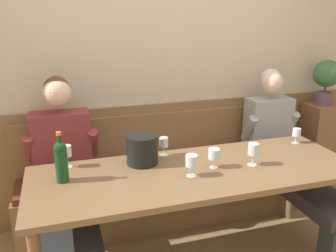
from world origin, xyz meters
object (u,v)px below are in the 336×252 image
object	(u,v)px
person_center_left_seat	(65,183)
wine_glass_mid_left	(67,152)
wine_bottle_green_tall	(61,160)
wine_glass_left_end	(191,161)
wine_glass_center_front	(214,155)
ice_bucket	(142,149)
potted_plant	(327,77)
wine_glass_near_bucket	(297,133)
wine_glass_right_end	(253,150)
person_center_right_seat	(287,155)
dining_table	(197,181)
wine_glass_center_rear	(164,143)
wall_bench	(168,190)

from	to	relation	value
person_center_left_seat	wine_glass_mid_left	distance (m)	0.23
wine_bottle_green_tall	wine_glass_left_end	distance (m)	0.82
wine_bottle_green_tall	wine_glass_center_front	world-z (taller)	wine_bottle_green_tall
ice_bucket	wine_glass_center_front	xyz separation A→B (m)	(0.45, -0.22, -0.01)
wine_glass_mid_left	potted_plant	xyz separation A→B (m)	(2.40, 0.37, 0.33)
wine_glass_near_bucket	wine_glass_right_end	bearing A→B (deg)	-153.10
wine_glass_mid_left	potted_plant	size ratio (longest dim) A/B	0.37
person_center_right_seat	wine_bottle_green_tall	distance (m)	1.85
ice_bucket	potted_plant	world-z (taller)	potted_plant
dining_table	wine_glass_left_end	bearing A→B (deg)	-132.00
wine_glass_right_end	wine_glass_center_rear	bearing A→B (deg)	147.14
person_center_left_seat	wine_glass_mid_left	world-z (taller)	person_center_left_seat
wine_bottle_green_tall	ice_bucket	bearing A→B (deg)	13.17
wine_bottle_green_tall	wine_glass_right_end	size ratio (longest dim) A/B	2.07
wine_glass_center_front	wine_glass_mid_left	xyz separation A→B (m)	(-0.96, 0.31, 0.01)
wine_bottle_green_tall	wine_glass_center_rear	bearing A→B (deg)	16.58
person_center_left_seat	wine_glass_right_end	size ratio (longest dim) A/B	8.36
dining_table	wine_glass_near_bucket	distance (m)	1.01
wall_bench	person_center_left_seat	bearing A→B (deg)	-158.61
dining_table	wine_bottle_green_tall	xyz separation A→B (m)	(-0.87, 0.09, 0.23)
ice_bucket	wine_glass_mid_left	world-z (taller)	ice_bucket
wine_glass_mid_left	potted_plant	world-z (taller)	potted_plant
wall_bench	person_center_left_seat	world-z (taller)	person_center_left_seat
person_center_left_seat	wine_glass_center_front	xyz separation A→B (m)	(0.98, -0.31, 0.21)
dining_table	ice_bucket	size ratio (longest dim) A/B	10.10
dining_table	person_center_right_seat	distance (m)	0.99
wine_glass_left_end	wine_glass_mid_left	world-z (taller)	wine_glass_mid_left
dining_table	wine_bottle_green_tall	world-z (taller)	wine_bottle_green_tall
wine_glass_near_bucket	wine_glass_center_rear	bearing A→B (deg)	176.67
wine_glass_center_front	potted_plant	bearing A→B (deg)	25.30
wall_bench	wine_glass_center_front	size ratio (longest dim) A/B	18.25
wine_glass_center_front	wine_glass_right_end	distance (m)	0.28
wall_bench	wine_glass_center_rear	distance (m)	0.69
wine_bottle_green_tall	potted_plant	world-z (taller)	potted_plant
person_center_left_seat	wine_bottle_green_tall	world-z (taller)	person_center_left_seat
wall_bench	wine_bottle_green_tall	world-z (taller)	wine_bottle_green_tall
person_center_right_seat	wine_glass_left_end	size ratio (longest dim) A/B	8.86
ice_bucket	potted_plant	size ratio (longest dim) A/B	0.52
wall_bench	potted_plant	size ratio (longest dim) A/B	5.91
wine_glass_near_bucket	person_center_right_seat	bearing A→B (deg)	106.45
ice_bucket	wine_glass_mid_left	size ratio (longest dim) A/B	1.40
wine_bottle_green_tall	wine_glass_mid_left	size ratio (longest dim) A/B	2.10
person_center_right_seat	wine_glass_center_rear	distance (m)	1.11
person_center_left_seat	ice_bucket	size ratio (longest dim) A/B	6.04
dining_table	potted_plant	size ratio (longest dim) A/B	5.21
wine_glass_left_end	wine_glass_near_bucket	distance (m)	1.08
wine_glass_left_end	dining_table	bearing A→B (deg)	48.00
ice_bucket	wine_glass_mid_left	distance (m)	0.52
wine_glass_left_end	wine_glass_right_end	xyz separation A→B (m)	(0.47, 0.04, 0.00)
wine_glass_mid_left	ice_bucket	bearing A→B (deg)	-10.04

